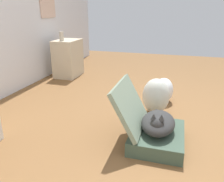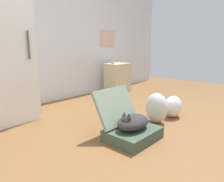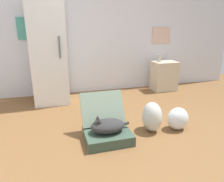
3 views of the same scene
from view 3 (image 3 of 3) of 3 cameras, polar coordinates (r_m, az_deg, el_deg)
The scene contains 10 objects.
ground_plane at distance 2.60m, azimuth 7.16°, elevation -13.86°, with size 7.68×7.68×0.00m, color brown.
wall_back at distance 4.38m, azimuth -4.37°, elevation 16.85°, with size 6.40×0.15×2.60m.
suitcase_base at distance 2.59m, azimuth -1.16°, elevation -12.24°, with size 0.55×0.44×0.12m, color #384C3D.
suitcase_lid at distance 2.69m, azimuth -2.58°, elevation -4.79°, with size 0.55×0.44×0.04m, color gray.
cat at distance 2.52m, azimuth -1.36°, elevation -9.44°, with size 0.49×0.28×0.21m.
plastic_bag_white at distance 2.80m, azimuth 10.87°, elevation -6.93°, with size 0.25×0.30×0.40m, color silver.
plastic_bag_clear at distance 2.95m, azimuth 17.56°, elevation -7.21°, with size 0.29×0.24×0.31m, color silver.
refrigerator at distance 3.85m, azimuth -16.98°, elevation 10.38°, with size 0.60×0.65×1.84m.
side_table at distance 4.62m, azimuth 14.06°, elevation 4.01°, with size 0.50×0.36×0.62m, color beige.
vase_tall at distance 4.51m, azimuth 12.85°, elevation 8.73°, with size 0.07×0.07×0.15m, color #B7AD99.
Camera 3 is at (-0.92, -2.02, 1.34)m, focal length 33.42 mm.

